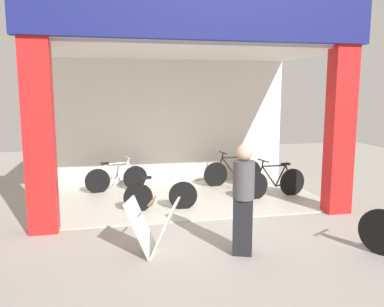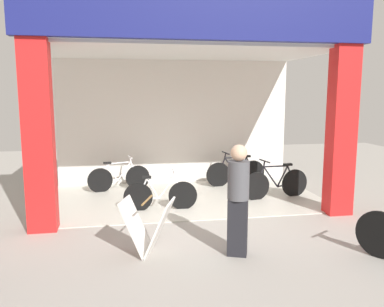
% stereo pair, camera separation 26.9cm
% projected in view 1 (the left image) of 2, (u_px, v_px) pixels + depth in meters
% --- Properties ---
extents(ground_plane, '(20.06, 20.06, 0.00)m').
position_uv_depth(ground_plane, '(201.00, 221.00, 7.40)').
color(ground_plane, '#9E9991').
rests_on(ground_plane, ground).
extents(shop_facade, '(6.23, 3.65, 4.04)m').
position_uv_depth(shop_facade, '(184.00, 102.00, 8.73)').
color(shop_facade, beige).
rests_on(shop_facade, ground).
extents(bicycle_inside_0, '(1.59, 0.44, 0.88)m').
position_uv_depth(bicycle_inside_0, '(233.00, 172.00, 10.18)').
color(bicycle_inside_0, black).
rests_on(bicycle_inside_0, ground).
extents(bicycle_inside_1, '(1.49, 0.41, 0.82)m').
position_uv_depth(bicycle_inside_1, '(161.00, 195.00, 7.98)').
color(bicycle_inside_1, black).
rests_on(bicycle_inside_1, ground).
extents(bicycle_inside_2, '(1.49, 0.44, 0.83)m').
position_uv_depth(bicycle_inside_2, '(117.00, 178.00, 9.54)').
color(bicycle_inside_2, black).
rests_on(bicycle_inside_2, ground).
extents(bicycle_inside_3, '(1.61, 0.44, 0.89)m').
position_uv_depth(bicycle_inside_3, '(274.00, 182.00, 8.97)').
color(bicycle_inside_3, black).
rests_on(bicycle_inside_3, ground).
extents(sandwich_board_sign, '(0.87, 0.73, 0.85)m').
position_uv_depth(sandwich_board_sign, '(153.00, 227.00, 5.80)').
color(sandwich_board_sign, silver).
rests_on(sandwich_board_sign, ground).
extents(pedestrian_2, '(0.41, 0.41, 1.64)m').
position_uv_depth(pedestrian_2, '(243.00, 198.00, 5.77)').
color(pedestrian_2, black).
rests_on(pedestrian_2, ground).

